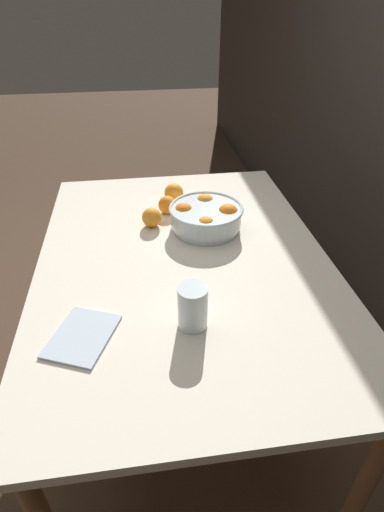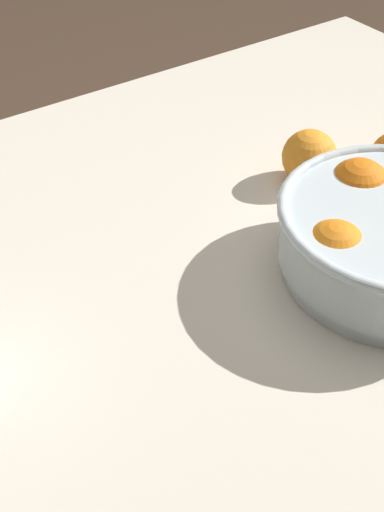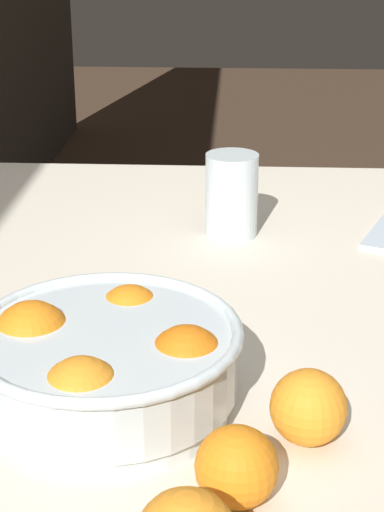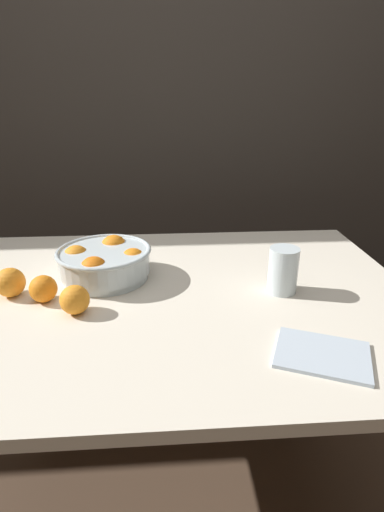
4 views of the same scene
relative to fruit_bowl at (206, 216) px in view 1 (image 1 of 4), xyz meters
name	(u,v)px [view 1 (image 1 of 4)]	position (x,y,z in m)	size (l,w,h in m)	color
ground_plane	(186,401)	(0.18, -0.10, -0.83)	(12.00, 12.00, 0.00)	#4C3828
dining_table	(184,277)	(0.18, -0.10, -0.13)	(1.34, 0.95, 0.77)	beige
fruit_bowl	(206,216)	(0.00, 0.00, 0.00)	(0.27, 0.27, 0.10)	silver
juice_glass	(193,309)	(0.49, -0.12, 0.01)	(0.08, 0.08, 0.13)	#F4A314
orange_loose_near_bowl	(167,205)	(-0.14, -0.13, -0.02)	(0.07, 0.07, 0.07)	orange
orange_loose_front	(152,217)	(-0.05, -0.19, -0.01)	(0.07, 0.07, 0.07)	orange
orange_loose_aside	(174,193)	(-0.23, -0.09, -0.01)	(0.08, 0.08, 0.08)	orange
napkin	(82,336)	(0.49, -0.41, -0.05)	(0.19, 0.14, 0.01)	silver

